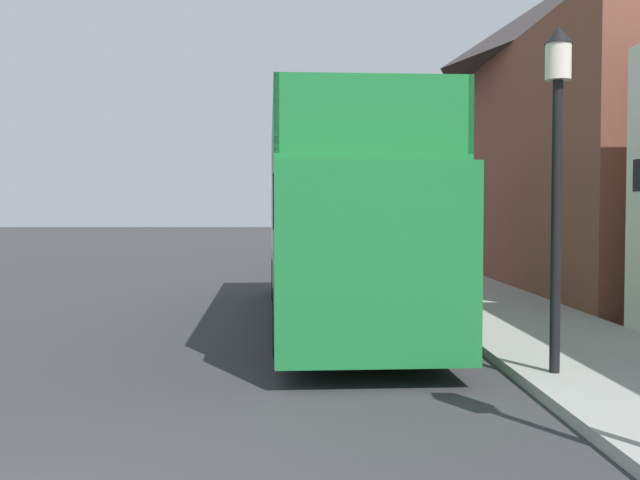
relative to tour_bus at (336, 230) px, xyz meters
The scene contains 8 objects.
ground_plane 11.31m from the tour_bus, 105.54° to the left, with size 144.00×144.00×0.00m, color #333335.
sidewalk 8.71m from the tour_bus, 65.44° to the left, with size 2.97×108.00×0.14m.
brick_terrace_rear 12.76m from the tour_bus, 49.66° to the left, with size 6.00×20.02×9.57m.
tour_bus is the anchor object (origin of this frame).
parked_car_ahead_of_bus 9.35m from the tour_bus, 84.34° to the left, with size 1.96×3.99×1.32m.
lamp_post_nearest 6.12m from the tour_bus, 64.89° to the right, with size 0.35×0.35×4.37m.
lamp_post_second 4.78m from the tour_bus, 55.03° to the left, with size 0.35×0.35×5.04m.
lamp_post_third 13.06m from the tour_bus, 78.47° to the left, with size 0.35×0.35×4.95m.
Camera 1 is at (2.31, -4.53, 2.21)m, focal length 42.00 mm.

